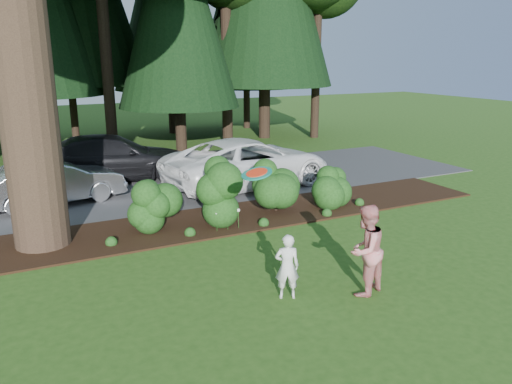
# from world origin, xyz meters

# --- Properties ---
(ground) EXTENTS (80.00, 80.00, 0.00)m
(ground) POSITION_xyz_m (0.00, 0.00, 0.00)
(ground) COLOR #284F16
(ground) RESTS_ON ground
(mulch_bed) EXTENTS (16.00, 2.50, 0.05)m
(mulch_bed) POSITION_xyz_m (0.00, 3.25, 0.03)
(mulch_bed) COLOR black
(mulch_bed) RESTS_ON ground
(driveway) EXTENTS (22.00, 6.00, 0.03)m
(driveway) POSITION_xyz_m (0.00, 7.50, 0.01)
(driveway) COLOR #38383A
(driveway) RESTS_ON ground
(shrub_row) EXTENTS (6.53, 1.60, 1.61)m
(shrub_row) POSITION_xyz_m (0.77, 3.14, 0.81)
(shrub_row) COLOR #183B12
(shrub_row) RESTS_ON ground
(lily_cluster) EXTENTS (0.69, 0.09, 0.57)m
(lily_cluster) POSITION_xyz_m (-0.30, 2.40, 0.50)
(lily_cluster) COLOR #183B12
(lily_cluster) RESTS_ON ground
(car_silver_wagon) EXTENTS (4.25, 2.16, 1.34)m
(car_silver_wagon) POSITION_xyz_m (-4.01, 6.90, 0.70)
(car_silver_wagon) COLOR silver
(car_silver_wagon) RESTS_ON driveway
(car_white_suv) EXTENTS (6.23, 3.62, 1.63)m
(car_white_suv) POSITION_xyz_m (2.12, 6.24, 0.85)
(car_white_suv) COLOR white
(car_white_suv) RESTS_ON driveway
(car_dark_suv) EXTENTS (5.76, 2.92, 1.60)m
(car_dark_suv) POSITION_xyz_m (-1.82, 9.19, 0.83)
(car_dark_suv) COLOR black
(car_dark_suv) RESTS_ON driveway
(child) EXTENTS (0.53, 0.45, 1.24)m
(child) POSITION_xyz_m (-0.76, -1.42, 0.62)
(child) COLOR silver
(child) RESTS_ON ground
(adult) EXTENTS (1.02, 0.91, 1.73)m
(adult) POSITION_xyz_m (0.62, -1.91, 0.87)
(adult) COLOR red
(adult) RESTS_ON ground
(frisbee) EXTENTS (0.55, 0.55, 0.19)m
(frisbee) POSITION_xyz_m (-1.20, -1.05, 2.34)
(frisbee) COLOR #167C6A
(frisbee) RESTS_ON ground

